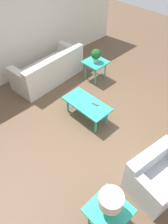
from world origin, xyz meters
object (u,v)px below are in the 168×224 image
Objects in this scene: side_table_lamp at (108,212)px; potted_plant at (96,55)px; sofa at (49,71)px; table_lamp at (111,201)px; armchair at (157,176)px; coffee_table at (87,105)px; side_table_plant at (96,64)px.

potted_plant is at bearing -43.84° from side_table_lamp.
table_lamp is (-3.68, 1.77, 0.53)m from sofa.
armchair is 1.13m from side_table_lamp.
side_table_lamp is (0.16, 1.11, 0.18)m from armchair.
sofa is 4.83× the size of table_lamp.
armchair is at bearing -98.12° from table_lamp.
coffee_table is at bearing 126.34° from potted_plant.
table_lamp reaches higher than side_table_lamp.
coffee_table is at bearing 88.52° from armchair.
armchair is 1.90× the size of side_table_lamp.
side_table_plant is 0.29m from potted_plant.
armchair is 1.90× the size of side_table_plant.
coffee_table is at bearing -37.39° from table_lamp.
sofa is 1.87× the size of coffee_table.
sofa is 5.76× the size of potted_plant.
armchair is 2.56× the size of table_lamp.
side_table_lamp is (-2.84, 2.72, 0.00)m from side_table_plant.
side_table_plant is (2.99, -1.61, 0.18)m from armchair.
armchair reaches higher than side_table_plant.
armchair is 3.43m from potted_plant.
sofa is at bearing -25.66° from table_lamp.
potted_plant is (-0.84, -0.96, 0.45)m from sofa.
table_lamp reaches higher than armchair.
table_lamp reaches higher than potted_plant.
coffee_table is at bearing 126.34° from side_table_plant.
coffee_table is 1.58m from side_table_plant.
side_table_lamp is 1.35× the size of table_lamp.
potted_plant is (2.84, -2.72, 0.29)m from side_table_lamp.
coffee_table is (2.06, -0.34, 0.09)m from armchair.
table_lamp is (-1.90, 1.45, 0.45)m from coffee_table.
side_table_lamp is 3.94m from potted_plant.
potted_plant reaches higher than armchair.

